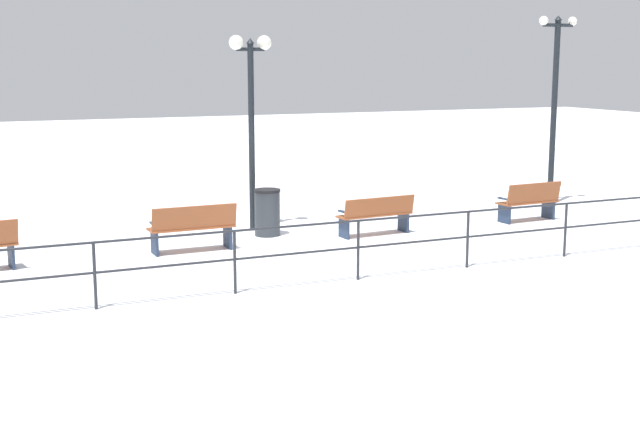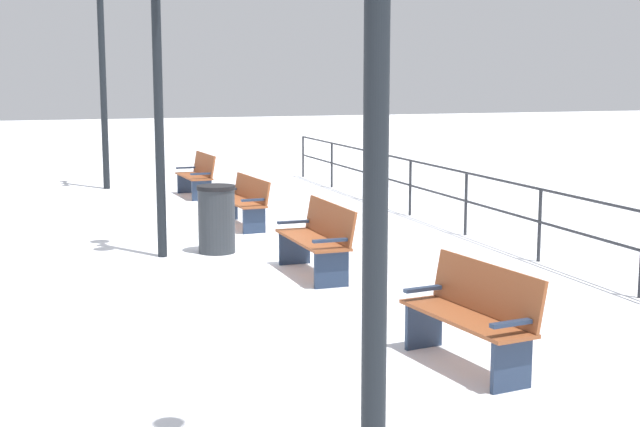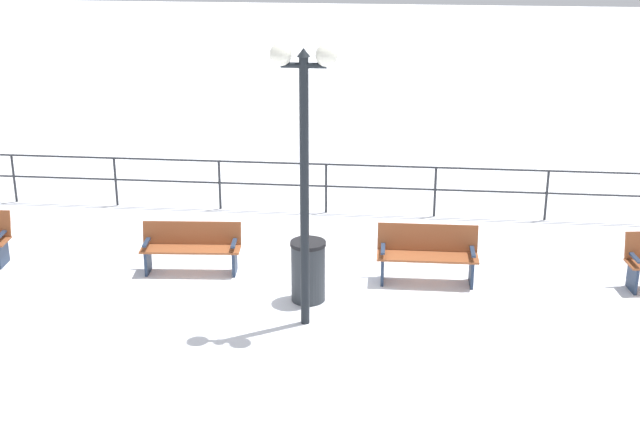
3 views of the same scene
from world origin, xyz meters
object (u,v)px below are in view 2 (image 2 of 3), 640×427
(bench_fourth, at_px, (472,314))
(trash_bin, at_px, (217,219))
(lamppost_middle, at_px, (157,43))
(bench_third, at_px, (318,238))
(bench_second, at_px, (244,200))
(bench_nearest, at_px, (197,174))
(lamppost_near, at_px, (102,58))

(bench_fourth, bearing_deg, trash_bin, -87.50)
(bench_fourth, distance_m, lamppost_middle, 6.68)
(bench_third, distance_m, lamppost_middle, 3.62)
(bench_second, xyz_separation_m, bench_fourth, (-0.13, 8.06, 0.03))
(bench_nearest, distance_m, trash_bin, 6.23)
(bench_third, distance_m, trash_bin, 2.12)
(bench_third, xyz_separation_m, lamppost_near, (1.76, -10.04, 2.46))
(bench_fourth, height_order, trash_bin, trash_bin)
(bench_second, height_order, bench_fourth, bench_fourth)
(bench_nearest, bearing_deg, lamppost_near, -52.06)
(lamppost_middle, distance_m, trash_bin, 2.68)
(bench_nearest, height_order, lamppost_near, lamppost_near)
(trash_bin, bearing_deg, bench_third, 116.44)
(bench_second, relative_size, lamppost_middle, 0.41)
(bench_nearest, bearing_deg, bench_third, 86.96)
(lamppost_near, bearing_deg, bench_third, 99.95)
(bench_fourth, bearing_deg, bench_third, -95.96)
(bench_second, height_order, lamppost_near, lamppost_near)
(bench_nearest, bearing_deg, lamppost_middle, 71.17)
(bench_nearest, distance_m, bench_third, 8.06)
(lamppost_middle, bearing_deg, lamppost_near, -90.00)
(bench_second, xyz_separation_m, lamppost_middle, (1.76, 2.18, 2.59))
(bench_fourth, height_order, lamppost_near, lamppost_near)
(lamppost_near, bearing_deg, bench_second, 106.33)
(bench_nearest, bearing_deg, trash_bin, 78.31)
(trash_bin, bearing_deg, lamppost_near, -84.27)
(lamppost_middle, bearing_deg, bench_third, 133.57)
(bench_fourth, distance_m, lamppost_near, 14.40)
(bench_third, xyz_separation_m, trash_bin, (0.94, -1.90, 0.00))
(bench_third, distance_m, bench_fourth, 4.02)
(bench_nearest, distance_m, bench_fourth, 12.09)
(lamppost_middle, bearing_deg, bench_nearest, -105.59)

